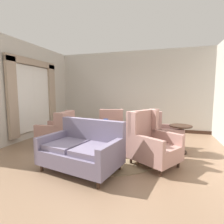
{
  "coord_description": "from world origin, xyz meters",
  "views": [
    {
      "loc": [
        1.28,
        -3.84,
        1.53
      ],
      "look_at": [
        -0.16,
        0.98,
        0.93
      ],
      "focal_mm": 28.38,
      "sensor_mm": 36.0,
      "label": 1
    }
  ],
  "objects_px": {
    "porcelain_vase": "(106,126)",
    "settee": "(82,150)",
    "armchair_near_sideboard": "(151,143)",
    "coffee_table": "(107,135)",
    "side_table": "(180,136)",
    "armchair_near_window": "(162,133)",
    "armchair_back_corner": "(112,124)",
    "armchair_far_left": "(58,131)"
  },
  "relations": [
    {
      "from": "coffee_table",
      "to": "side_table",
      "type": "relative_size",
      "value": 1.38
    },
    {
      "from": "armchair_near_window",
      "to": "porcelain_vase",
      "type": "bearing_deg",
      "value": 99.6
    },
    {
      "from": "armchair_far_left",
      "to": "coffee_table",
      "type": "bearing_deg",
      "value": 84.85
    },
    {
      "from": "porcelain_vase",
      "to": "settee",
      "type": "height_order",
      "value": "settee"
    },
    {
      "from": "settee",
      "to": "armchair_near_sideboard",
      "type": "distance_m",
      "value": 1.41
    },
    {
      "from": "armchair_near_window",
      "to": "armchair_near_sideboard",
      "type": "height_order",
      "value": "armchair_near_sideboard"
    },
    {
      "from": "porcelain_vase",
      "to": "armchair_far_left",
      "type": "bearing_deg",
      "value": -177.46
    },
    {
      "from": "settee",
      "to": "armchair_near_sideboard",
      "type": "xyz_separation_m",
      "value": [
        1.26,
        0.64,
        0.06
      ]
    },
    {
      "from": "coffee_table",
      "to": "settee",
      "type": "distance_m",
      "value": 1.19
    },
    {
      "from": "armchair_near_sideboard",
      "to": "side_table",
      "type": "bearing_deg",
      "value": -1.7
    },
    {
      "from": "armchair_back_corner",
      "to": "armchair_far_left",
      "type": "height_order",
      "value": "armchair_far_left"
    },
    {
      "from": "armchair_back_corner",
      "to": "armchair_near_sideboard",
      "type": "height_order",
      "value": "armchair_near_sideboard"
    },
    {
      "from": "settee",
      "to": "armchair_back_corner",
      "type": "relative_size",
      "value": 1.67
    },
    {
      "from": "coffee_table",
      "to": "porcelain_vase",
      "type": "xyz_separation_m",
      "value": [
        -0.05,
        0.05,
        0.22
      ]
    },
    {
      "from": "armchair_near_window",
      "to": "side_table",
      "type": "distance_m",
      "value": 0.46
    },
    {
      "from": "settee",
      "to": "porcelain_vase",
      "type": "bearing_deg",
      "value": 98.82
    },
    {
      "from": "armchair_near_sideboard",
      "to": "porcelain_vase",
      "type": "bearing_deg",
      "value": 96.6
    },
    {
      "from": "armchair_back_corner",
      "to": "armchair_far_left",
      "type": "xyz_separation_m",
      "value": [
        -1.13,
        -1.42,
        0.01
      ]
    },
    {
      "from": "coffee_table",
      "to": "armchair_near_window",
      "type": "distance_m",
      "value": 1.43
    },
    {
      "from": "armchair_near_sideboard",
      "to": "armchair_far_left",
      "type": "xyz_separation_m",
      "value": [
        -2.57,
        0.54,
        -0.03
      ]
    },
    {
      "from": "porcelain_vase",
      "to": "settee",
      "type": "bearing_deg",
      "value": -92.91
    },
    {
      "from": "settee",
      "to": "armchair_back_corner",
      "type": "xyz_separation_m",
      "value": [
        -0.18,
        2.6,
        0.02
      ]
    },
    {
      "from": "porcelain_vase",
      "to": "armchair_near_sideboard",
      "type": "distance_m",
      "value": 1.35
    },
    {
      "from": "armchair_back_corner",
      "to": "side_table",
      "type": "relative_size",
      "value": 1.42
    },
    {
      "from": "armchair_near_window",
      "to": "armchair_near_sideboard",
      "type": "distance_m",
      "value": 1.05
    },
    {
      "from": "armchair_near_window",
      "to": "armchair_far_left",
      "type": "distance_m",
      "value": 2.81
    },
    {
      "from": "settee",
      "to": "side_table",
      "type": "relative_size",
      "value": 2.37
    },
    {
      "from": "porcelain_vase",
      "to": "armchair_far_left",
      "type": "relative_size",
      "value": 0.34
    },
    {
      "from": "coffee_table",
      "to": "porcelain_vase",
      "type": "height_order",
      "value": "porcelain_vase"
    },
    {
      "from": "armchair_near_window",
      "to": "armchair_far_left",
      "type": "bearing_deg",
      "value": 92.52
    },
    {
      "from": "armchair_far_left",
      "to": "armchair_back_corner",
      "type": "bearing_deg",
      "value": 135.97
    },
    {
      "from": "coffee_table",
      "to": "armchair_near_sideboard",
      "type": "relative_size",
      "value": 0.82
    },
    {
      "from": "coffee_table",
      "to": "armchair_back_corner",
      "type": "bearing_deg",
      "value": 101.59
    },
    {
      "from": "armchair_far_left",
      "to": "porcelain_vase",
      "type": "bearing_deg",
      "value": 87.02
    },
    {
      "from": "porcelain_vase",
      "to": "armchair_back_corner",
      "type": "height_order",
      "value": "armchair_back_corner"
    },
    {
      "from": "armchair_near_window",
      "to": "side_table",
      "type": "relative_size",
      "value": 1.51
    },
    {
      "from": "porcelain_vase",
      "to": "armchair_near_sideboard",
      "type": "bearing_deg",
      "value": -26.63
    },
    {
      "from": "porcelain_vase",
      "to": "side_table",
      "type": "bearing_deg",
      "value": 10.01
    },
    {
      "from": "settee",
      "to": "armchair_near_sideboard",
      "type": "height_order",
      "value": "armchair_near_sideboard"
    },
    {
      "from": "settee",
      "to": "armchair_far_left",
      "type": "relative_size",
      "value": 1.68
    },
    {
      "from": "settee",
      "to": "armchair_near_window",
      "type": "height_order",
      "value": "armchair_near_window"
    },
    {
      "from": "armchair_back_corner",
      "to": "side_table",
      "type": "xyz_separation_m",
      "value": [
        2.08,
        -1.04,
        0.01
      ]
    }
  ]
}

